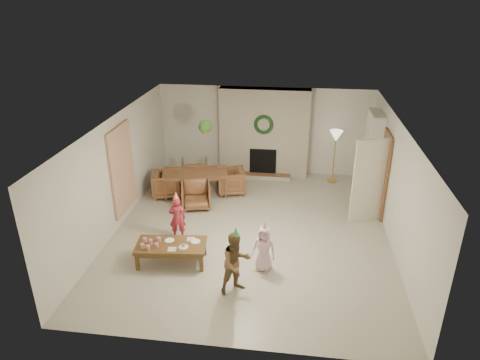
% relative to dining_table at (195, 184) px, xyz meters
% --- Properties ---
extents(floor, '(7.00, 7.00, 0.00)m').
position_rel_dining_table_xyz_m(floor, '(1.65, -1.69, -0.30)').
color(floor, '#B7B29E').
rests_on(floor, ground).
extents(ceiling, '(7.00, 7.00, 0.00)m').
position_rel_dining_table_xyz_m(ceiling, '(1.65, -1.69, 2.20)').
color(ceiling, white).
rests_on(ceiling, wall_back).
extents(wall_back, '(7.00, 0.00, 7.00)m').
position_rel_dining_table_xyz_m(wall_back, '(1.65, 1.81, 0.95)').
color(wall_back, silver).
rests_on(wall_back, floor).
extents(wall_front, '(7.00, 0.00, 7.00)m').
position_rel_dining_table_xyz_m(wall_front, '(1.65, -5.19, 0.95)').
color(wall_front, silver).
rests_on(wall_front, floor).
extents(wall_left, '(0.00, 7.00, 7.00)m').
position_rel_dining_table_xyz_m(wall_left, '(-1.35, -1.69, 0.95)').
color(wall_left, silver).
rests_on(wall_left, floor).
extents(wall_right, '(0.00, 7.00, 7.00)m').
position_rel_dining_table_xyz_m(wall_right, '(4.65, -1.69, 0.95)').
color(wall_right, silver).
rests_on(wall_right, floor).
extents(fireplace_mass, '(2.50, 0.40, 2.50)m').
position_rel_dining_table_xyz_m(fireplace_mass, '(1.65, 1.61, 0.95)').
color(fireplace_mass, maroon).
rests_on(fireplace_mass, floor).
extents(fireplace_hearth, '(1.60, 0.30, 0.12)m').
position_rel_dining_table_xyz_m(fireplace_hearth, '(1.65, 1.26, -0.24)').
color(fireplace_hearth, brown).
rests_on(fireplace_hearth, floor).
extents(fireplace_firebox, '(0.75, 0.12, 0.75)m').
position_rel_dining_table_xyz_m(fireplace_firebox, '(1.65, 1.43, 0.15)').
color(fireplace_firebox, black).
rests_on(fireplace_firebox, floor).
extents(fireplace_wreath, '(0.54, 0.10, 0.54)m').
position_rel_dining_table_xyz_m(fireplace_wreath, '(1.65, 1.38, 1.25)').
color(fireplace_wreath, '#15381A').
rests_on(fireplace_wreath, fireplace_mass).
extents(floor_lamp_base, '(0.28, 0.28, 0.03)m').
position_rel_dining_table_xyz_m(floor_lamp_base, '(3.62, 1.31, -0.28)').
color(floor_lamp_base, gold).
rests_on(floor_lamp_base, floor).
extents(floor_lamp_post, '(0.03, 0.03, 1.34)m').
position_rel_dining_table_xyz_m(floor_lamp_post, '(3.62, 1.31, 0.39)').
color(floor_lamp_post, gold).
rests_on(floor_lamp_post, floor).
extents(floor_lamp_shade, '(0.36, 0.36, 0.30)m').
position_rel_dining_table_xyz_m(floor_lamp_shade, '(3.62, 1.31, 1.04)').
color(floor_lamp_shade, beige).
rests_on(floor_lamp_shade, floor_lamp_post).
extents(bookshelf_carcass, '(0.30, 1.00, 2.20)m').
position_rel_dining_table_xyz_m(bookshelf_carcass, '(4.49, 0.61, 0.80)').
color(bookshelf_carcass, white).
rests_on(bookshelf_carcass, floor).
extents(bookshelf_shelf_a, '(0.30, 0.92, 0.03)m').
position_rel_dining_table_xyz_m(bookshelf_shelf_a, '(4.47, 0.61, 0.15)').
color(bookshelf_shelf_a, white).
rests_on(bookshelf_shelf_a, bookshelf_carcass).
extents(bookshelf_shelf_b, '(0.30, 0.92, 0.03)m').
position_rel_dining_table_xyz_m(bookshelf_shelf_b, '(4.47, 0.61, 0.55)').
color(bookshelf_shelf_b, white).
rests_on(bookshelf_shelf_b, bookshelf_carcass).
extents(bookshelf_shelf_c, '(0.30, 0.92, 0.03)m').
position_rel_dining_table_xyz_m(bookshelf_shelf_c, '(4.47, 0.61, 0.95)').
color(bookshelf_shelf_c, white).
rests_on(bookshelf_shelf_c, bookshelf_carcass).
extents(bookshelf_shelf_d, '(0.30, 0.92, 0.03)m').
position_rel_dining_table_xyz_m(bookshelf_shelf_d, '(4.47, 0.61, 1.35)').
color(bookshelf_shelf_d, white).
rests_on(bookshelf_shelf_d, bookshelf_carcass).
extents(books_row_lower, '(0.20, 0.40, 0.24)m').
position_rel_dining_table_xyz_m(books_row_lower, '(4.45, 0.46, 0.29)').
color(books_row_lower, maroon).
rests_on(books_row_lower, bookshelf_shelf_a).
extents(books_row_mid, '(0.20, 0.44, 0.24)m').
position_rel_dining_table_xyz_m(books_row_mid, '(4.45, 0.66, 0.69)').
color(books_row_mid, navy).
rests_on(books_row_mid, bookshelf_shelf_b).
extents(books_row_upper, '(0.20, 0.36, 0.22)m').
position_rel_dining_table_xyz_m(books_row_upper, '(4.45, 0.51, 1.08)').
color(books_row_upper, gold).
rests_on(books_row_upper, bookshelf_shelf_c).
extents(door_frame, '(0.05, 0.86, 2.04)m').
position_rel_dining_table_xyz_m(door_frame, '(4.61, -0.49, 0.72)').
color(door_frame, brown).
rests_on(door_frame, floor).
extents(door_leaf, '(0.77, 0.32, 2.00)m').
position_rel_dining_table_xyz_m(door_leaf, '(4.23, -0.87, 0.70)').
color(door_leaf, beige).
rests_on(door_leaf, floor).
extents(curtain_panel, '(0.06, 1.20, 2.00)m').
position_rel_dining_table_xyz_m(curtain_panel, '(-1.31, -1.49, 0.95)').
color(curtain_panel, beige).
rests_on(curtain_panel, wall_left).
extents(dining_table, '(1.87, 1.32, 0.59)m').
position_rel_dining_table_xyz_m(dining_table, '(0.00, 0.00, 0.00)').
color(dining_table, brown).
rests_on(dining_table, floor).
extents(dining_chair_near, '(0.86, 0.87, 0.66)m').
position_rel_dining_table_xyz_m(dining_chair_near, '(0.18, -0.72, 0.03)').
color(dining_chair_near, brown).
rests_on(dining_chair_near, floor).
extents(dining_chair_far, '(0.86, 0.87, 0.66)m').
position_rel_dining_table_xyz_m(dining_chair_far, '(-0.18, 0.72, 0.03)').
color(dining_chair_far, brown).
rests_on(dining_chair_far, floor).
extents(dining_chair_left, '(0.87, 0.86, 0.66)m').
position_rel_dining_table_xyz_m(dining_chair_left, '(-0.72, -0.18, 0.03)').
color(dining_chair_left, brown).
rests_on(dining_chair_left, floor).
extents(dining_chair_right, '(0.87, 0.86, 0.66)m').
position_rel_dining_table_xyz_m(dining_chair_right, '(0.90, 0.23, 0.03)').
color(dining_chair_right, brown).
rests_on(dining_chair_right, floor).
extents(hanging_plant_cord, '(0.01, 0.01, 0.70)m').
position_rel_dining_table_xyz_m(hanging_plant_cord, '(0.35, -0.19, 1.85)').
color(hanging_plant_cord, tan).
rests_on(hanging_plant_cord, ceiling).
extents(hanging_plant_pot, '(0.16, 0.16, 0.12)m').
position_rel_dining_table_xyz_m(hanging_plant_pot, '(0.35, -0.19, 1.50)').
color(hanging_plant_pot, '#A25E34').
rests_on(hanging_plant_pot, hanging_plant_cord).
extents(hanging_plant_foliage, '(0.32, 0.32, 0.32)m').
position_rel_dining_table_xyz_m(hanging_plant_foliage, '(0.35, -0.19, 1.62)').
color(hanging_plant_foliage, '#29541C').
rests_on(hanging_plant_foliage, hanging_plant_pot).
extents(coffee_table_top, '(1.42, 0.81, 0.06)m').
position_rel_dining_table_xyz_m(coffee_table_top, '(0.23, -3.11, 0.09)').
color(coffee_table_top, brown).
rests_on(coffee_table_top, floor).
extents(coffee_table_apron, '(1.31, 0.70, 0.08)m').
position_rel_dining_table_xyz_m(coffee_table_apron, '(0.23, -3.11, 0.02)').
color(coffee_table_apron, brown).
rests_on(coffee_table_apron, floor).
extents(coffee_leg_fl, '(0.08, 0.08, 0.36)m').
position_rel_dining_table_xyz_m(coffee_leg_fl, '(-0.36, -3.45, -0.12)').
color(coffee_leg_fl, brown).
rests_on(coffee_leg_fl, floor).
extents(coffee_leg_fr, '(0.08, 0.08, 0.36)m').
position_rel_dining_table_xyz_m(coffee_leg_fr, '(0.87, -3.32, -0.12)').
color(coffee_leg_fr, brown).
rests_on(coffee_leg_fr, floor).
extents(coffee_leg_bl, '(0.08, 0.08, 0.36)m').
position_rel_dining_table_xyz_m(coffee_leg_bl, '(-0.41, -2.90, -0.12)').
color(coffee_leg_bl, brown).
rests_on(coffee_leg_bl, floor).
extents(coffee_leg_br, '(0.08, 0.08, 0.36)m').
position_rel_dining_table_xyz_m(coffee_leg_br, '(0.81, -2.77, -0.12)').
color(coffee_leg_br, brown).
rests_on(coffee_leg_br, floor).
extents(cup_a, '(0.08, 0.08, 0.09)m').
position_rel_dining_table_xyz_m(cup_a, '(-0.28, -3.32, 0.17)').
color(cup_a, silver).
rests_on(cup_a, coffee_table_top).
extents(cup_b, '(0.08, 0.08, 0.09)m').
position_rel_dining_table_xyz_m(cup_b, '(-0.30, -3.11, 0.17)').
color(cup_b, silver).
rests_on(cup_b, coffee_table_top).
extents(cup_c, '(0.08, 0.08, 0.09)m').
position_rel_dining_table_xyz_m(cup_c, '(-0.15, -3.36, 0.17)').
color(cup_c, silver).
rests_on(cup_c, coffee_table_top).
extents(cup_d, '(0.08, 0.08, 0.09)m').
position_rel_dining_table_xyz_m(cup_d, '(-0.17, -3.15, 0.17)').
color(cup_d, silver).
rests_on(cup_d, coffee_table_top).
extents(cup_e, '(0.08, 0.08, 0.09)m').
position_rel_dining_table_xyz_m(cup_e, '(-0.01, -3.26, 0.17)').
color(cup_e, silver).
rests_on(cup_e, coffee_table_top).
extents(cup_f, '(0.08, 0.08, 0.09)m').
position_rel_dining_table_xyz_m(cup_f, '(-0.03, -3.05, 0.17)').
color(cup_f, silver).
rests_on(cup_f, coffee_table_top).
extents(plate_a, '(0.21, 0.21, 0.01)m').
position_rel_dining_table_xyz_m(plate_a, '(0.16, -2.99, 0.13)').
color(plate_a, white).
rests_on(plate_a, coffee_table_top).
extents(plate_b, '(0.21, 0.21, 0.01)m').
position_rel_dining_table_xyz_m(plate_b, '(0.50, -3.19, 0.13)').
color(plate_b, white).
rests_on(plate_b, coffee_table_top).
extents(plate_c, '(0.21, 0.21, 0.01)m').
position_rel_dining_table_xyz_m(plate_c, '(0.69, -2.96, 0.13)').
color(plate_c, white).
rests_on(plate_c, coffee_table_top).
extents(food_scoop, '(0.08, 0.08, 0.07)m').
position_rel_dining_table_xyz_m(food_scoop, '(0.50, -3.19, 0.17)').
color(food_scoop, tan).
rests_on(food_scoop, plate_b).
extents(napkin_left, '(0.17, 0.17, 0.01)m').
position_rel_dining_table_xyz_m(napkin_left, '(0.30, -3.29, 0.12)').
color(napkin_left, '#DCA2AD').
rests_on(napkin_left, coffee_table_top).
extents(napkin_right, '(0.17, 0.17, 0.01)m').
position_rel_dining_table_xyz_m(napkin_right, '(0.57, -2.89, 0.12)').
color(napkin_right, '#DCA2AD').
rests_on(napkin_right, coffee_table_top).
extents(child_red, '(0.39, 0.30, 0.97)m').
position_rel_dining_table_xyz_m(child_red, '(0.11, -2.20, 0.19)').
color(child_red, '#A22230').
rests_on(child_red, floor).
extents(party_hat_red, '(0.15, 0.15, 0.18)m').
position_rel_dining_table_xyz_m(party_hat_red, '(0.11, -2.20, 0.72)').
color(party_hat_red, '#F6EC52').
rests_on(party_hat_red, child_red).
extents(child_plaid, '(0.72, 0.70, 1.18)m').
position_rel_dining_table_xyz_m(child_plaid, '(1.61, -3.82, 0.29)').
color(child_plaid, maroon).
rests_on(child_plaid, floor).
extents(party_hat_plaid, '(0.17, 0.17, 0.19)m').
position_rel_dining_table_xyz_m(party_hat_plaid, '(1.61, -3.82, 0.92)').
color(party_hat_plaid, '#4DB55E').
rests_on(party_hat_plaid, child_plaid).
extents(child_pink, '(0.50, 0.38, 0.93)m').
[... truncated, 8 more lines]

